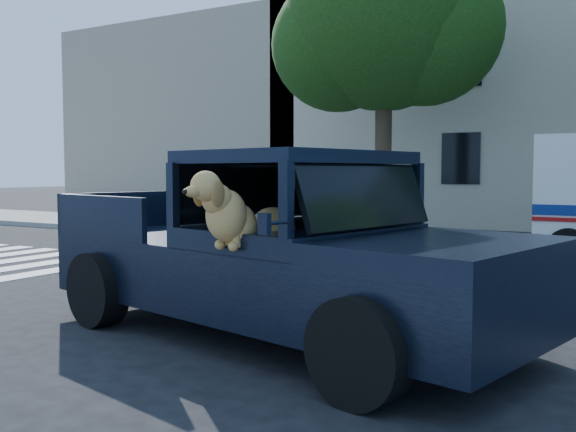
# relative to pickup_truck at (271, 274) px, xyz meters

# --- Properties ---
(ground) EXTENTS (120.00, 120.00, 0.00)m
(ground) POSITION_rel_pickup_truck_xyz_m (1.17, 0.57, -0.68)
(ground) COLOR black
(ground) RESTS_ON ground
(far_sidewalk) EXTENTS (60.00, 4.00, 0.15)m
(far_sidewalk) POSITION_rel_pickup_truck_xyz_m (1.17, 9.77, -0.60)
(far_sidewalk) COLOR gray
(far_sidewalk) RESTS_ON ground
(street_tree_left) EXTENTS (6.00, 5.20, 8.60)m
(street_tree_left) POSITION_rel_pickup_truck_xyz_m (-2.80, 10.19, 5.03)
(street_tree_left) COLOR #332619
(street_tree_left) RESTS_ON ground
(building_left) EXTENTS (12.00, 6.00, 8.00)m
(building_left) POSITION_rel_pickup_truck_xyz_m (-13.83, 17.07, 3.32)
(building_left) COLOR tan
(building_left) RESTS_ON ground
(pickup_truck) EXTENTS (5.95, 3.44, 2.01)m
(pickup_truck) POSITION_rel_pickup_truck_xyz_m (0.00, 0.00, 0.00)
(pickup_truck) COLOR black
(pickup_truck) RESTS_ON ground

